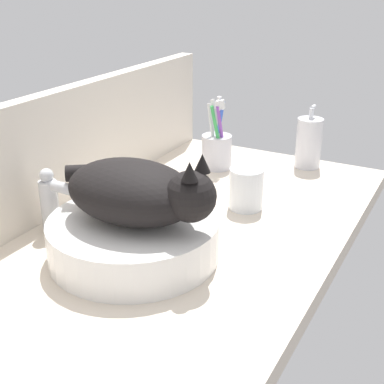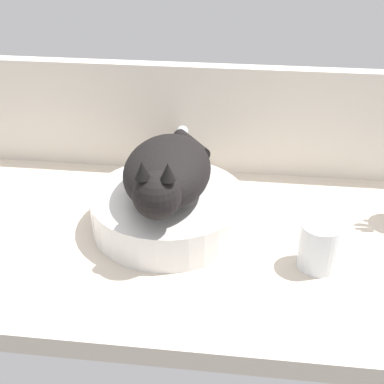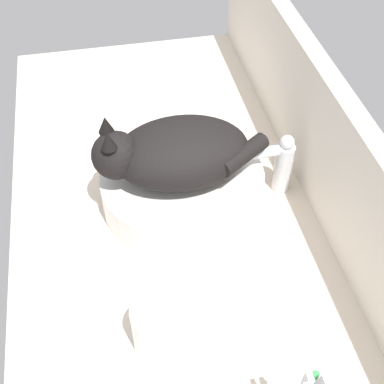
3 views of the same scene
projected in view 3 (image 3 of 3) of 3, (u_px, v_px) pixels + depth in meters
The scene contains 6 objects.
ground_plane at pixel (173, 222), 105.45cm from camera, with size 129.60×61.71×4.00cm, color beige.
backsplash_panel at pixel (325, 145), 98.70cm from camera, with size 129.60×3.60×25.97cm, color silver.
sink_basin at pixel (182, 188), 103.97cm from camera, with size 31.38×31.38×7.51cm, color white.
cat at pixel (174, 153), 96.88cm from camera, with size 17.18×32.36×14.00cm.
faucet at pixel (278, 162), 103.92cm from camera, with size 3.60×11.81×13.60cm.
water_glass at pixel (156, 329), 82.30cm from camera, with size 7.53×7.53×9.20cm.
Camera 3 is at (68.34, -10.06, 77.99)cm, focal length 50.00 mm.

